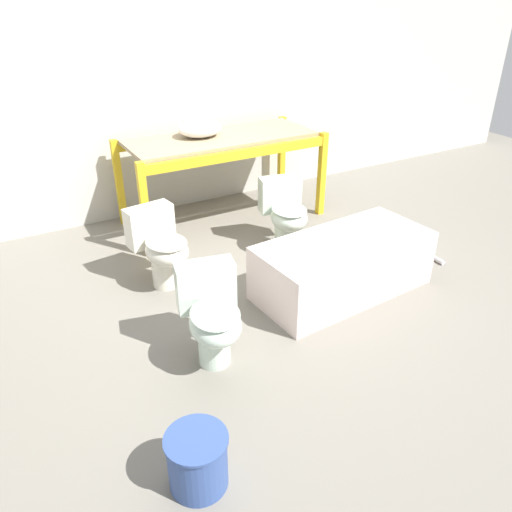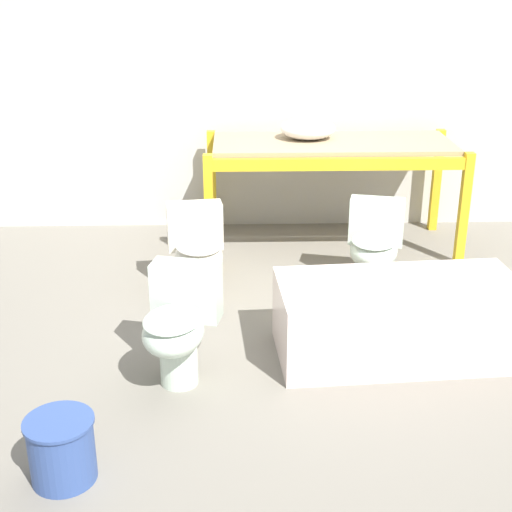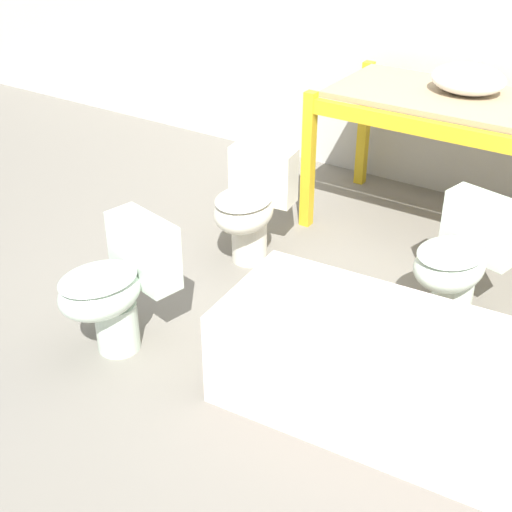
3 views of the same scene
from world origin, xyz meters
name	(u,v)px [view 1 (image 1 of 3)]	position (x,y,z in m)	size (l,w,h in m)	color
ground_plane	(263,283)	(0.00, 0.00, 0.00)	(12.00, 12.00, 0.00)	slate
warehouse_wall_rear	(164,59)	(0.00, 2.01, 1.60)	(10.80, 0.08, 3.20)	beige
shelving_rack	(222,148)	(0.32, 1.39, 0.79)	(2.06, 0.88, 0.91)	gold
sink_basin	(200,128)	(0.13, 1.47, 1.00)	(0.45, 0.38, 0.25)	white
bathtub_main	(343,262)	(0.52, -0.42, 0.27)	(1.50, 0.77, 0.47)	silver
toilet_near	(212,315)	(-0.79, -0.69, 0.37)	(0.48, 0.63, 0.66)	silver
toilet_far	(161,246)	(-0.74, 0.41, 0.37)	(0.44, 0.61, 0.66)	silver
toilet_extra	(285,213)	(0.52, 0.47, 0.37)	(0.49, 0.64, 0.66)	silver
bucket_white	(198,460)	(-1.28, -1.53, 0.17)	(0.32, 0.32, 0.32)	#334C8C
loose_pipe	(423,251)	(1.61, -0.30, 0.02)	(0.07, 0.52, 0.04)	#B7B7BC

